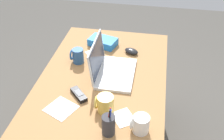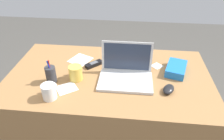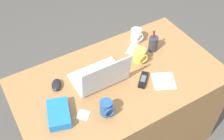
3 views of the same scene
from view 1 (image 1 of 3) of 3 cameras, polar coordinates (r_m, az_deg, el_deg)
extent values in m
cube|color=#9E7042|center=(1.90, -2.17, -11.94)|extent=(1.36, 0.78, 0.76)
cube|color=silver|center=(1.71, 0.98, -0.75)|extent=(0.34, 0.22, 0.02)
cube|color=silver|center=(1.71, 0.33, -0.40)|extent=(0.28, 0.11, 0.00)
cube|color=silver|center=(1.70, 3.23, -0.72)|extent=(0.10, 0.05, 0.00)
cube|color=silver|center=(1.66, -3.20, 2.77)|extent=(0.33, 0.03, 0.21)
cube|color=#283347|center=(1.66, -3.03, 2.77)|extent=(0.30, 0.02, 0.18)
ellipsoid|color=black|center=(1.91, 4.08, 3.95)|extent=(0.10, 0.12, 0.03)
cylinder|color=#26518C|center=(1.81, -7.09, 2.95)|extent=(0.07, 0.07, 0.10)
torus|color=#26518C|center=(1.82, -8.38, 3.20)|extent=(0.07, 0.01, 0.07)
cylinder|color=white|center=(1.35, 6.08, -11.17)|extent=(0.08, 0.08, 0.09)
torus|color=white|center=(1.35, 4.10, -10.82)|extent=(0.07, 0.01, 0.07)
cylinder|color=#E0BC4C|center=(1.44, -1.35, -7.09)|extent=(0.09, 0.09, 0.10)
torus|color=#E0BC4C|center=(1.45, -3.28, -6.70)|extent=(0.07, 0.01, 0.07)
cube|color=black|center=(1.56, -6.95, -5.09)|extent=(0.13, 0.12, 0.02)
cube|color=#595B60|center=(1.56, -6.98, -4.73)|extent=(0.06, 0.06, 0.00)
cylinder|color=#333338|center=(1.33, -0.75, -11.43)|extent=(0.06, 0.06, 0.11)
cylinder|color=#1933B2|center=(1.31, -0.51, -10.20)|extent=(0.02, 0.02, 0.14)
cylinder|color=black|center=(1.31, -0.54, -10.33)|extent=(0.02, 0.01, 0.14)
cylinder|color=red|center=(1.30, -0.78, -10.21)|extent=(0.01, 0.03, 0.14)
cube|color=blue|center=(2.00, -1.91, 5.91)|extent=(0.17, 0.22, 0.05)
cube|color=white|center=(1.51, -10.59, -7.88)|extent=(0.19, 0.19, 0.00)
cube|color=white|center=(1.92, -4.41, 3.60)|extent=(0.10, 0.10, 0.00)
cube|color=white|center=(1.44, 2.43, -9.90)|extent=(0.16, 0.15, 0.00)
camera|label=2|loc=(1.63, 44.72, 18.94)|focal=33.60mm
camera|label=3|loc=(2.31, -32.30, 39.42)|focal=44.17mm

